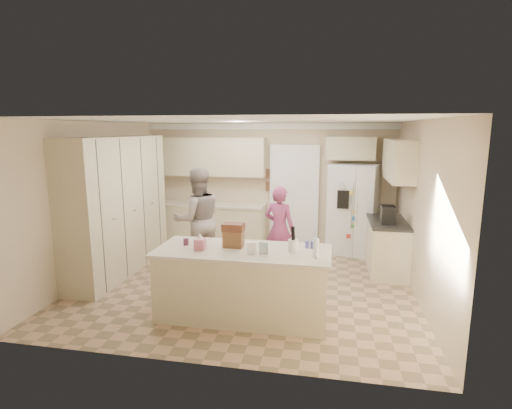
% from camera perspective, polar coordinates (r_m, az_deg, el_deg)
% --- Properties ---
extents(floor, '(5.20, 4.60, 0.02)m').
position_cam_1_polar(floor, '(6.61, -1.44, -11.32)').
color(floor, tan).
rests_on(floor, ground).
extents(ceiling, '(5.20, 4.60, 0.02)m').
position_cam_1_polar(ceiling, '(6.13, -1.56, 12.01)').
color(ceiling, white).
rests_on(ceiling, wall_back).
extents(wall_back, '(5.20, 0.02, 2.60)m').
position_cam_1_polar(wall_back, '(8.48, 1.81, 2.77)').
color(wall_back, beige).
rests_on(wall_back, ground).
extents(wall_front, '(5.20, 0.02, 2.60)m').
position_cam_1_polar(wall_front, '(4.07, -8.43, -6.10)').
color(wall_front, beige).
rests_on(wall_front, ground).
extents(wall_left, '(0.02, 4.60, 2.60)m').
position_cam_1_polar(wall_left, '(7.25, -22.10, 0.62)').
color(wall_left, beige).
rests_on(wall_left, ground).
extents(wall_right, '(0.02, 4.60, 2.60)m').
position_cam_1_polar(wall_right, '(6.24, 22.63, -0.93)').
color(wall_right, beige).
rests_on(wall_right, ground).
extents(crown_back, '(5.20, 0.08, 0.12)m').
position_cam_1_polar(crown_back, '(8.35, 1.80, 11.11)').
color(crown_back, white).
rests_on(crown_back, wall_back).
extents(pantry_bank, '(0.60, 2.60, 2.35)m').
position_cam_1_polar(pantry_bank, '(7.28, -19.14, -0.14)').
color(pantry_bank, beige).
rests_on(pantry_bank, floor).
extents(back_base_cab, '(2.20, 0.60, 0.88)m').
position_cam_1_polar(back_base_cab, '(8.60, -6.15, -3.01)').
color(back_base_cab, beige).
rests_on(back_base_cab, floor).
extents(back_countertop, '(2.24, 0.63, 0.04)m').
position_cam_1_polar(back_countertop, '(8.49, -6.23, -0.01)').
color(back_countertop, beige).
rests_on(back_countertop, back_base_cab).
extents(back_upper_cab, '(2.20, 0.35, 0.80)m').
position_cam_1_polar(back_upper_cab, '(8.50, -6.11, 6.80)').
color(back_upper_cab, beige).
rests_on(back_upper_cab, wall_back).
extents(doorway_opening, '(0.90, 0.06, 2.10)m').
position_cam_1_polar(doorway_opening, '(8.42, 5.46, 0.95)').
color(doorway_opening, black).
rests_on(doorway_opening, floor).
extents(doorway_casing, '(1.02, 0.03, 2.22)m').
position_cam_1_polar(doorway_casing, '(8.39, 5.44, 0.91)').
color(doorway_casing, white).
rests_on(doorway_casing, floor).
extents(wall_frame_upper, '(0.15, 0.02, 0.20)m').
position_cam_1_polar(wall_frame_upper, '(8.41, 1.91, 4.42)').
color(wall_frame_upper, brown).
rests_on(wall_frame_upper, wall_back).
extents(wall_frame_lower, '(0.15, 0.02, 0.20)m').
position_cam_1_polar(wall_frame_lower, '(8.44, 1.90, 2.60)').
color(wall_frame_lower, brown).
rests_on(wall_frame_lower, wall_back).
extents(refrigerator, '(1.06, 0.92, 1.80)m').
position_cam_1_polar(refrigerator, '(8.20, 13.73, -0.65)').
color(refrigerator, white).
rests_on(refrigerator, floor).
extents(fridge_seam, '(0.02, 0.02, 1.78)m').
position_cam_1_polar(fridge_seam, '(7.85, 13.86, -1.15)').
color(fridge_seam, gray).
rests_on(fridge_seam, refrigerator).
extents(fridge_dispenser, '(0.22, 0.03, 0.35)m').
position_cam_1_polar(fridge_dispenser, '(7.78, 12.33, 0.69)').
color(fridge_dispenser, black).
rests_on(fridge_dispenser, refrigerator).
extents(fridge_handle_l, '(0.02, 0.02, 0.85)m').
position_cam_1_polar(fridge_handle_l, '(7.80, 13.55, -0.08)').
color(fridge_handle_l, silver).
rests_on(fridge_handle_l, refrigerator).
extents(fridge_handle_r, '(0.02, 0.02, 0.85)m').
position_cam_1_polar(fridge_handle_r, '(7.81, 14.28, -0.10)').
color(fridge_handle_r, silver).
rests_on(fridge_handle_r, refrigerator).
extents(over_fridge_cab, '(0.95, 0.35, 0.45)m').
position_cam_1_polar(over_fridge_cab, '(8.13, 13.30, 7.81)').
color(over_fridge_cab, beige).
rests_on(over_fridge_cab, wall_back).
extents(right_base_cab, '(0.60, 1.20, 0.88)m').
position_cam_1_polar(right_base_cab, '(7.35, 18.20, -5.89)').
color(right_base_cab, beige).
rests_on(right_base_cab, floor).
extents(right_countertop, '(0.63, 1.24, 0.04)m').
position_cam_1_polar(right_countertop, '(7.23, 18.33, -2.39)').
color(right_countertop, '#2D2B28').
rests_on(right_countertop, right_base_cab).
extents(right_upper_cab, '(0.35, 1.50, 0.70)m').
position_cam_1_polar(right_upper_cab, '(7.30, 19.67, 6.00)').
color(right_upper_cab, beige).
rests_on(right_upper_cab, wall_right).
extents(coffee_maker, '(0.22, 0.28, 0.30)m').
position_cam_1_polar(coffee_maker, '(7.00, 18.30, -1.39)').
color(coffee_maker, black).
rests_on(coffee_maker, right_countertop).
extents(island_base, '(2.20, 0.90, 0.88)m').
position_cam_1_polar(island_base, '(5.41, -1.86, -11.35)').
color(island_base, beige).
rests_on(island_base, floor).
extents(island_top, '(2.28, 0.96, 0.05)m').
position_cam_1_polar(island_top, '(5.25, -1.89, -6.69)').
color(island_top, beige).
rests_on(island_top, island_base).
extents(utensil_crock, '(0.13, 0.13, 0.15)m').
position_cam_1_polar(utensil_crock, '(5.17, 5.31, -5.85)').
color(utensil_crock, white).
rests_on(utensil_crock, island_top).
extents(tissue_box, '(0.13, 0.13, 0.14)m').
position_cam_1_polar(tissue_box, '(5.28, -8.00, -5.63)').
color(tissue_box, '#C3687F').
rests_on(tissue_box, island_top).
extents(tissue_plume, '(0.08, 0.08, 0.08)m').
position_cam_1_polar(tissue_plume, '(5.25, -8.03, -4.48)').
color(tissue_plume, white).
rests_on(tissue_plume, tissue_box).
extents(dollhouse_body, '(0.26, 0.18, 0.22)m').
position_cam_1_polar(dollhouse_body, '(5.34, -3.24, -4.90)').
color(dollhouse_body, brown).
rests_on(dollhouse_body, island_top).
extents(dollhouse_roof, '(0.28, 0.20, 0.10)m').
position_cam_1_polar(dollhouse_roof, '(5.30, -3.26, -3.23)').
color(dollhouse_roof, '#592D1E').
rests_on(dollhouse_roof, dollhouse_body).
extents(jam_jar, '(0.07, 0.07, 0.09)m').
position_cam_1_polar(jam_jar, '(5.50, -9.97, -5.28)').
color(jam_jar, '#59263F').
rests_on(jam_jar, island_top).
extents(greeting_card_a, '(0.12, 0.06, 0.16)m').
position_cam_1_polar(greeting_card_a, '(5.00, -0.71, -6.31)').
color(greeting_card_a, white).
rests_on(greeting_card_a, island_top).
extents(greeting_card_b, '(0.12, 0.05, 0.16)m').
position_cam_1_polar(greeting_card_b, '(5.03, 1.09, -6.24)').
color(greeting_card_b, silver).
rests_on(greeting_card_b, island_top).
extents(water_bottle, '(0.07, 0.07, 0.24)m').
position_cam_1_polar(water_bottle, '(4.95, 8.57, -6.14)').
color(water_bottle, silver).
rests_on(water_bottle, island_top).
extents(shaker_salt, '(0.05, 0.05, 0.09)m').
position_cam_1_polar(shaker_salt, '(5.33, 7.30, -5.72)').
color(shaker_salt, '#484FAD').
rests_on(shaker_salt, island_top).
extents(shaker_pepper, '(0.05, 0.05, 0.09)m').
position_cam_1_polar(shaker_pepper, '(5.33, 8.06, -5.75)').
color(shaker_pepper, '#484FAD').
rests_on(shaker_pepper, island_top).
extents(teen_boy, '(1.12, 1.06, 1.82)m').
position_cam_1_polar(teen_boy, '(7.06, -8.32, -2.16)').
color(teen_boy, '#9C9894').
rests_on(teen_boy, floor).
extents(teen_girl, '(0.64, 0.51, 1.52)m').
position_cam_1_polar(teen_girl, '(6.96, 3.36, -3.53)').
color(teen_girl, '#A63C74').
rests_on(teen_girl, floor).
extents(fridge_magnets, '(0.76, 0.02, 1.44)m').
position_cam_1_polar(fridge_magnets, '(7.84, 13.86, -1.16)').
color(fridge_magnets, tan).
rests_on(fridge_magnets, refrigerator).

